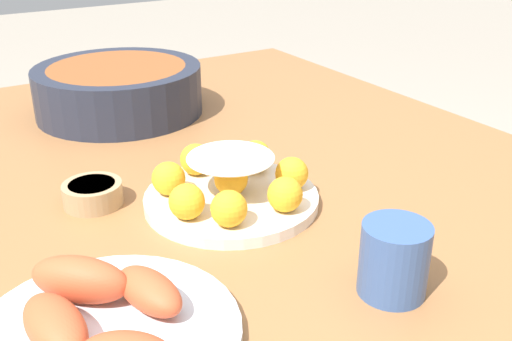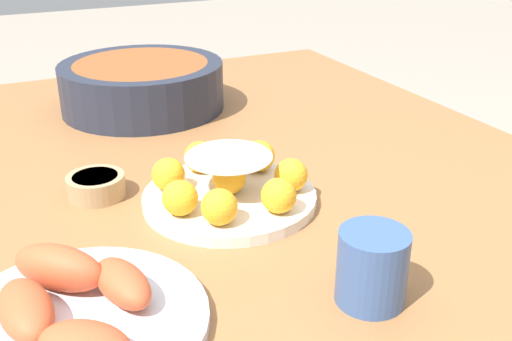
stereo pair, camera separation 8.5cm
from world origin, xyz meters
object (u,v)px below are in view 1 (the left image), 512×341
dining_table (278,233)px  cup_far (394,259)px  cake_plate (231,187)px  serving_bowl (119,88)px  seafood_platter (103,324)px  sauce_bowl (93,193)px

dining_table → cup_far: (-0.28, 0.04, 0.12)m
cake_plate → serving_bowl: (0.46, -0.01, 0.02)m
dining_table → seafood_platter: (-0.19, 0.33, 0.10)m
dining_table → serving_bowl: bearing=10.5°
serving_bowl → cake_plate: bearing=179.3°
dining_table → cup_far: bearing=172.1°
sauce_bowl → cup_far: bearing=-150.2°
dining_table → serving_bowl: serving_bowl is taller
cake_plate → sauce_bowl: cake_plate is taller
cake_plate → sauce_bowl: 0.20m
cake_plate → sauce_bowl: (0.10, 0.16, -0.01)m
serving_bowl → seafood_platter: 0.69m
sauce_bowl → seafood_platter: seafood_platter is taller
cup_far → seafood_platter: bearing=73.4°
serving_bowl → seafood_platter: serving_bowl is taller
sauce_bowl → cup_far: size_ratio=1.00×
cake_plate → cup_far: cup_far is taller
dining_table → sauce_bowl: size_ratio=18.20×
dining_table → seafood_platter: 0.40m
sauce_bowl → serving_bowl: bearing=-25.6°
cake_plate → cup_far: bearing=-169.6°
dining_table → cake_plate: 0.14m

